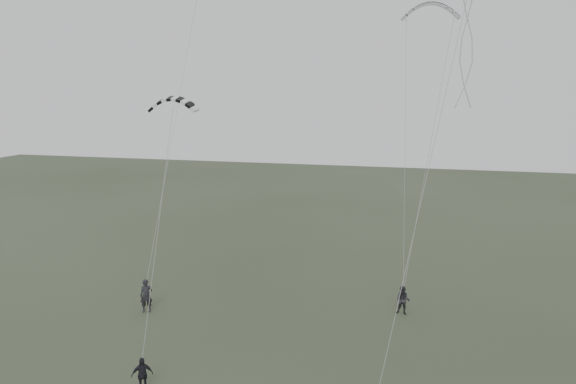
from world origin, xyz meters
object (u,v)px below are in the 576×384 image
(flyer_center, at_px, (142,375))
(kite_pale_large, at_px, (431,4))
(flyer_right, at_px, (403,300))
(kite_striped, at_px, (173,99))
(flyer_left, at_px, (146,296))

(flyer_center, relative_size, kite_pale_large, 0.45)
(flyer_right, xyz_separation_m, flyer_center, (-10.23, -11.24, -0.05))
(flyer_center, bearing_deg, kite_striped, 66.31)
(flyer_left, height_order, kite_pale_large, kite_pale_large)
(flyer_left, bearing_deg, flyer_center, -86.48)
(flyer_left, relative_size, flyer_right, 1.17)
(flyer_left, distance_m, kite_pale_large, 23.94)
(flyer_right, bearing_deg, kite_striped, -149.00)
(kite_pale_large, bearing_deg, flyer_left, -147.85)
(kite_pale_large, xyz_separation_m, kite_striped, (-12.38, -9.42, -5.45))
(flyer_left, xyz_separation_m, kite_pale_large, (15.04, 8.31, 16.67))
(flyer_center, height_order, kite_pale_large, kite_pale_large)
(flyer_center, distance_m, kite_pale_large, 25.84)
(flyer_center, distance_m, kite_striped, 13.36)
(kite_pale_large, relative_size, kite_striped, 1.35)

